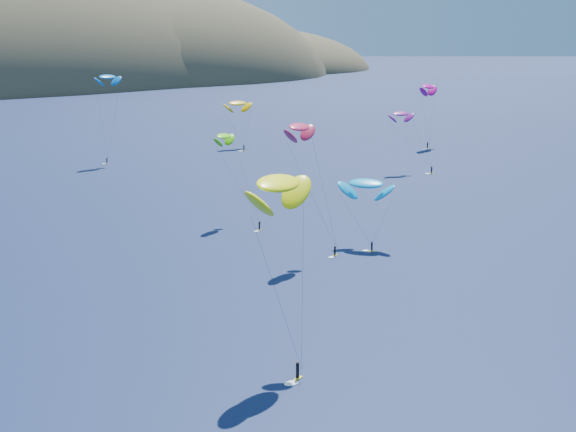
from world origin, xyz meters
The scene contains 8 objects.
kitesurfer_2 centered at (-16.69, 52.39, 20.95)m, with size 12.20×11.51×24.07m.
kitesurfer_3 centered at (12.21, 115.14, 16.99)m, with size 7.13×14.04×18.87m.
kitesurfer_4 centered at (20.89, 195.52, 24.07)m, with size 9.14×5.91×26.46m.
kitesurfer_5 centered at (24.17, 85.72, 11.00)m, with size 9.34×10.59×13.71m.
kitesurfer_6 centered at (79.02, 137.44, 15.35)m, with size 9.28×10.49×17.50m.
kitesurfer_8 centered at (117.08, 166.81, 19.15)m, with size 11.22×9.37×22.03m.
kitesurfer_9 centered at (10.31, 86.69, 21.86)m, with size 9.71×8.15×24.18m.
kitesurfer_11 centered at (66.03, 200.25, 13.95)m, with size 9.75×11.31×16.68m.
Camera 1 is at (-65.79, -21.42, 38.35)m, focal length 50.00 mm.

